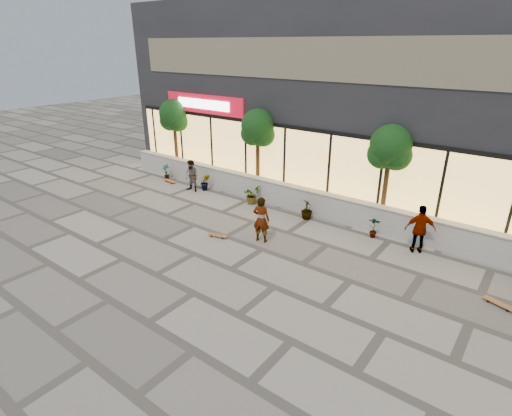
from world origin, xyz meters
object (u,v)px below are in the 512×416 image
Objects in this scene: tree_west at (174,117)px; skateboard_right_near at (499,303)px; skateboard_left at (170,181)px; skater_center at (261,220)px; skater_left at (192,176)px; skateboard_center at (218,235)px; tree_midwest at (258,130)px; tree_mideast at (390,150)px; skater_right_near at (420,229)px.

tree_west reaches higher than skateboard_right_near.
skateboard_left is 15.07m from skateboard_right_near.
skater_center is 6.12m from skater_left.
skateboard_left is (-1.87, 0.22, -0.68)m from skater_left.
skateboard_center is (4.26, -2.94, -0.69)m from skater_left.
skater_left reaches higher than skateboard_left.
tree_west is 1.00× the size of tree_midwest.
tree_midwest reaches higher than skater_center.
tree_mideast reaches higher than skateboard_right_near.
tree_mideast is 7.00m from skateboard_center.
skater_left is 10.41m from skater_right_near.
tree_west is 2.57× the size of skater_left.
skateboard_center is 0.93× the size of skateboard_left.
tree_midwest reaches higher than skateboard_left.
skater_left is (-5.70, 2.21, -0.08)m from skater_center.
tree_west is at bearing 180.00° from tree_midwest.
tree_west is 11.50m from tree_mideast.
skater_center is 1.10× the size of skater_left.
tree_mideast is at bearing 162.89° from skateboard_right_near.
skater_right_near is (10.41, 0.32, 0.08)m from skater_left.
skater_right_near is at bearing 164.89° from skateboard_right_near.
tree_midwest is 5.45m from skater_center.
tree_west is 5.50m from tree_midwest.
tree_mideast is 10.98m from skateboard_left.
tree_midwest is at bearing 25.39° from skateboard_left.
tree_west is 2.32× the size of skater_right_near.
tree_midwest is at bearing -36.87° from skater_right_near.
tree_mideast reaches higher than skateboard_center.
tree_midwest is 5.13× the size of skateboard_center.
tree_mideast is 2.34× the size of skater_center.
skater_right_near reaches higher than skateboard_center.
skater_right_near is 2.07× the size of skateboard_left.
tree_west is 3.43m from skateboard_left.
tree_mideast is at bearing -64.52° from skater_right_near.
skater_center reaches higher than skateboard_left.
skater_center reaches higher than skater_left.
skater_left reaches higher than skateboard_center.
skater_center is 7.48m from skateboard_right_near.
tree_midwest is 11.34m from skateboard_right_near.
tree_midwest is 2.57× the size of skater_left.
skater_right_near is at bearing -6.01° from tree_west.
skateboard_center is at bearing 11.80° from skater_center.
tree_midwest is 1.00× the size of tree_mideast.
skateboard_left is (-6.14, 3.16, 0.01)m from skateboard_center.
skateboard_right_near reaches higher than skateboard_center.
skater_center is (-2.90, -3.93, -2.15)m from tree_mideast.
skateboard_left is at bearing -55.73° from tree_west.
skater_right_near reaches higher than skateboard_left.
skateboard_right_near is at bearing -35.01° from tree_mideast.
skater_left is at bearing 129.86° from skateboard_center.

